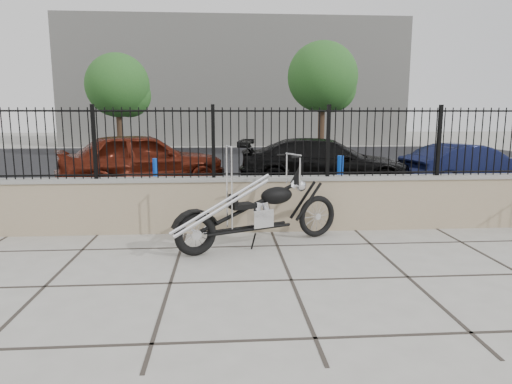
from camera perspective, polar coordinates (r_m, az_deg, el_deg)
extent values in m
plane|color=#99968E|center=(5.82, 4.45, -10.94)|extent=(90.00, 90.00, 0.00)
plane|color=black|center=(18.02, -1.44, 3.26)|extent=(30.00, 30.00, 0.00)
cube|color=gray|center=(8.08, 1.87, -1.46)|extent=(14.00, 0.36, 0.96)
cube|color=black|center=(7.94, 1.92, 6.20)|extent=(14.00, 0.08, 1.20)
cube|color=beige|center=(31.95, -2.69, 13.30)|extent=(22.00, 6.00, 8.00)
imported|color=#4D150B|center=(13.16, -14.01, 3.94)|extent=(4.91, 3.29, 1.55)
imported|color=black|center=(12.77, 8.64, 3.54)|extent=(4.98, 2.65, 1.38)
imported|color=#0E1333|center=(14.08, 24.98, 3.00)|extent=(3.88, 1.97, 1.22)
cylinder|color=#0B44AF|center=(10.87, -12.42, 1.42)|extent=(0.15, 0.15, 1.03)
cylinder|color=blue|center=(10.25, 10.44, 1.30)|extent=(0.15, 0.15, 1.14)
cylinder|color=#382619|center=(22.50, -16.66, 7.67)|extent=(0.27, 0.27, 2.74)
sphere|color=#215923|center=(22.53, -16.93, 13.02)|extent=(2.93, 2.93, 2.93)
cylinder|color=#382619|center=(22.18, 8.16, 8.39)|extent=(0.31, 0.31, 3.08)
sphere|color=#316D29|center=(22.25, 8.32, 14.49)|extent=(3.29, 3.29, 3.29)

